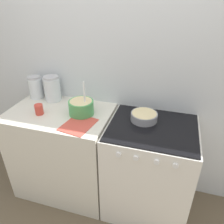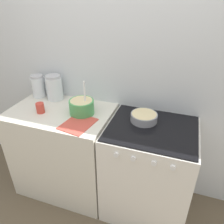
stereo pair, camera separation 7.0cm
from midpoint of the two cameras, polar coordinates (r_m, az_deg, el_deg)
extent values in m
plane|color=brown|center=(2.31, -4.39, -26.34)|extent=(12.00, 12.00, 0.00)
cube|color=silver|center=(2.04, 0.74, 9.12)|extent=(4.88, 0.05, 2.40)
cube|color=silver|center=(2.31, -13.23, -10.13)|extent=(0.94, 0.62, 0.94)
cube|color=white|center=(2.10, 8.45, -14.69)|extent=(0.74, 0.62, 0.92)
cube|color=black|center=(1.80, 9.53, -3.96)|extent=(0.71, 0.60, 0.01)
cylinder|color=white|center=(1.62, 0.45, -11.09)|extent=(0.04, 0.02, 0.04)
cylinder|color=white|center=(1.60, 4.98, -11.90)|extent=(0.04, 0.02, 0.04)
cylinder|color=white|center=(1.59, 10.31, -12.76)|extent=(0.04, 0.02, 0.04)
cylinder|color=white|center=(1.59, 15.03, -13.43)|extent=(0.04, 0.02, 0.04)
cylinder|color=#4CA559|center=(1.94, -9.05, 1.13)|extent=(0.22, 0.22, 0.13)
cylinder|color=beige|center=(1.93, -9.12, 1.94)|extent=(0.19, 0.19, 0.07)
cylinder|color=white|center=(1.88, -8.23, 3.70)|extent=(0.02, 0.02, 0.29)
cylinder|color=gray|center=(1.86, 7.30, -1.24)|extent=(0.22, 0.22, 0.07)
cylinder|color=beige|center=(1.85, 7.32, -1.05)|extent=(0.21, 0.21, 0.06)
cylinder|color=silver|center=(2.35, -20.11, 5.87)|extent=(0.14, 0.14, 0.21)
cylinder|color=tan|center=(2.37, -19.94, 4.97)|extent=(0.12, 0.12, 0.12)
cylinder|color=#B2B2B7|center=(2.31, -20.59, 8.42)|extent=(0.12, 0.12, 0.02)
cylinder|color=silver|center=(2.24, -16.16, 5.71)|extent=(0.16, 0.16, 0.23)
cylinder|color=olive|center=(2.26, -16.00, 4.66)|extent=(0.14, 0.14, 0.14)
cylinder|color=#B2B2B7|center=(2.20, -16.61, 8.65)|extent=(0.14, 0.14, 0.02)
cylinder|color=#CC3F33|center=(2.04, -19.46, 0.64)|extent=(0.07, 0.07, 0.09)
cube|color=#CC4C3F|center=(1.82, -9.84, -3.27)|extent=(0.27, 0.32, 0.01)
camera|label=1|loc=(0.03, -91.06, -0.60)|focal=35.00mm
camera|label=2|loc=(0.03, 88.94, 0.60)|focal=35.00mm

